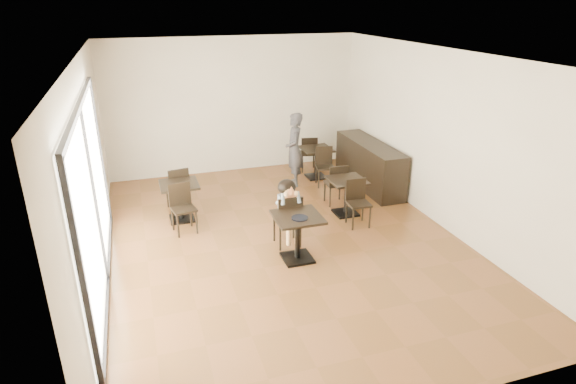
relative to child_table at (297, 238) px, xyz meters
name	(u,v)px	position (x,y,z in m)	size (l,w,h in m)	color
floor	(284,241)	(-0.01, 0.68, -0.39)	(6.00, 8.00, 0.01)	brown
ceiling	(284,54)	(-0.01, 0.68, 2.81)	(6.00, 8.00, 0.01)	white
wall_back	(234,106)	(-0.01, 4.68, 1.21)	(6.00, 0.01, 3.20)	silver
wall_front	(415,281)	(-0.01, -3.32, 1.21)	(6.00, 0.01, 3.20)	silver
wall_left	(90,174)	(-3.01, 0.68, 1.21)	(0.01, 8.00, 3.20)	silver
wall_right	(441,139)	(2.99, 0.68, 1.21)	(0.01, 8.00, 3.20)	silver
storefront_window	(92,198)	(-2.98, 0.18, 1.01)	(0.04, 4.50, 2.60)	white
child_table	(297,238)	(0.00, 0.00, 0.00)	(0.74, 0.74, 0.78)	black
child_chair	(287,219)	(0.00, 0.55, 0.08)	(0.42, 0.42, 0.94)	black
child	(287,213)	(0.00, 0.55, 0.20)	(0.42, 0.59, 1.19)	gray
plate	(300,218)	(0.00, -0.10, 0.40)	(0.27, 0.27, 0.02)	black
pizza_slice	(291,193)	(0.00, 0.36, 0.64)	(0.28, 0.21, 0.06)	#DDCA6B
adult_patron	(294,150)	(1.03, 3.23, 0.44)	(0.61, 0.40, 1.67)	#3D3C42
cafe_table_mid	(346,197)	(1.49, 1.40, -0.03)	(0.69, 0.69, 0.73)	black
cafe_table_left	(181,202)	(-1.64, 2.13, -0.02)	(0.71, 0.71, 0.75)	black
cafe_table_back	(316,163)	(1.68, 3.53, -0.03)	(0.69, 0.69, 0.73)	black
chair_mid_a	(335,184)	(1.49, 1.95, 0.05)	(0.39, 0.39, 0.88)	black
chair_mid_b	(359,204)	(1.49, 0.85, 0.05)	(0.39, 0.39, 0.88)	black
chair_left_a	(177,188)	(-1.64, 2.68, 0.06)	(0.41, 0.41, 0.90)	black
chair_left_b	(184,209)	(-1.64, 1.58, 0.06)	(0.41, 0.41, 0.90)	black
chair_back_a	(308,153)	(1.68, 4.08, 0.05)	(0.39, 0.39, 0.88)	black
chair_back_b	(325,167)	(1.68, 2.98, 0.05)	(0.39, 0.39, 0.88)	black
service_counter	(369,164)	(2.64, 2.68, 0.11)	(0.60, 2.40, 1.00)	black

